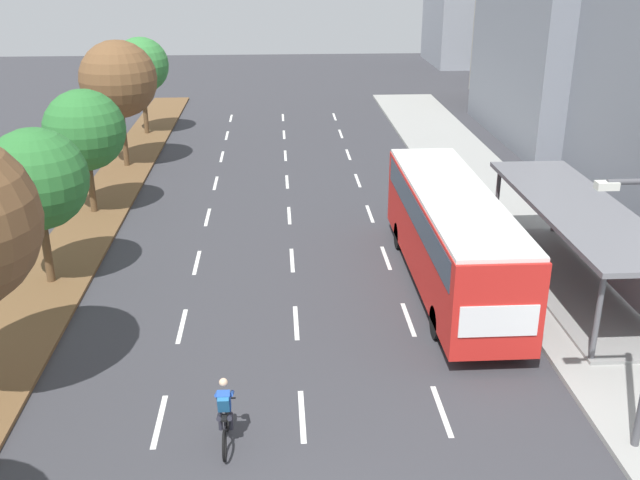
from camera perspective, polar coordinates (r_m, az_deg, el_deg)
The scene contains 12 objects.
median_strip at distance 32.73m, azimuth -17.11°, elevation 1.77°, with size 2.60×52.00×0.12m, color brown.
sidewalk_right at distance 33.23m, azimuth 13.75°, elevation 2.46°, with size 4.50×52.00×0.15m, color #9E9E99.
lane_divider_left at distance 29.49m, azimuth -9.12°, elevation 0.16°, with size 0.14×45.72×0.01m.
lane_divider_center at distance 29.33m, azimuth -2.31°, elevation 0.31°, with size 0.14×45.72×0.01m.
lane_divider_right at distance 29.60m, azimuth 4.48°, elevation 0.46°, with size 0.14×45.72×0.01m.
bus_shelter at distance 25.61m, azimuth 19.77°, elevation 0.15°, with size 2.90×10.44×2.86m.
bus at distance 24.66m, azimuth 10.18°, elevation 0.82°, with size 2.54×11.29×3.37m.
cyclist at distance 17.43m, azimuth -7.42°, elevation -13.38°, with size 0.46×1.82×1.71m.
median_tree_third at distance 25.59m, azimuth -21.22°, elevation 4.41°, with size 3.36×3.36×5.32m.
median_tree_fourth at distance 32.26m, azimuth -17.85°, elevation 8.13°, with size 3.38×3.38×5.26m.
median_tree_fifth at distance 38.87m, azimuth -15.43°, elevation 11.96°, with size 3.86×3.86×6.40m.
median_tree_farthest at distance 45.85m, azimuth -13.75°, elevation 13.07°, with size 3.26×3.26×5.73m.
Camera 1 is at (-0.48, -9.90, 10.83)m, focal length 41.11 mm.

